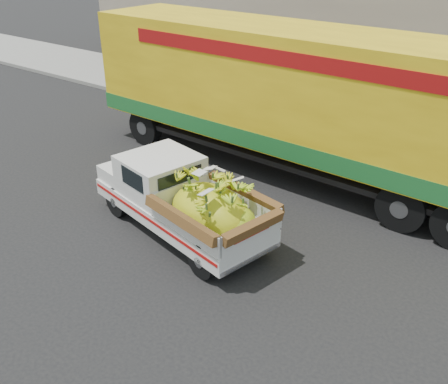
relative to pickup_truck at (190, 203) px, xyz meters
The scene contains 6 objects.
ground 1.45m from the pickup_truck, 36.13° to the left, with size 100.00×100.00×0.00m, color black.
curb 6.66m from the pickup_truck, 81.64° to the left, with size 60.00×0.25×0.15m, color gray.
sidewalk 8.74m from the pickup_truck, 83.65° to the left, with size 60.00×4.00×0.14m, color gray.
building_left 16.25m from the pickup_truck, 115.81° to the left, with size 18.00×6.00×5.00m, color gray.
pickup_truck is the anchor object (origin of this frame).
semi_trailer 4.30m from the pickup_truck, 89.80° to the left, with size 12.03×2.89×3.80m.
Camera 1 is at (5.06, -7.54, 5.84)m, focal length 40.00 mm.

